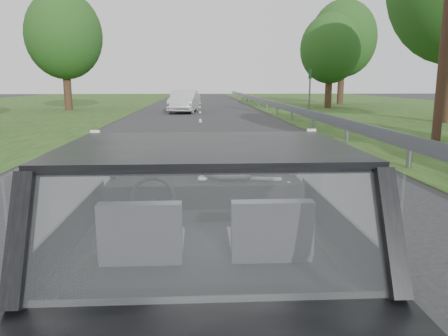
{
  "coord_description": "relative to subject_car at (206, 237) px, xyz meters",
  "views": [
    {
      "loc": [
        -0.04,
        -2.92,
        1.79
      ],
      "look_at": [
        0.16,
        0.51,
        1.12
      ],
      "focal_mm": 35.0,
      "sensor_mm": 36.0,
      "label": 1
    }
  ],
  "objects": [
    {
      "name": "tree_6",
      "position": [
        -8.72,
        26.83,
        2.96
      ],
      "size": [
        6.43,
        6.43,
        7.37
      ],
      "primitive_type": null,
      "rotation": [
        0.0,
        0.0,
        -0.42
      ],
      "color": "#21571B",
      "rests_on": "ground"
    },
    {
      "name": "driver_seat",
      "position": [
        -0.4,
        -0.29,
        0.16
      ],
      "size": [
        0.5,
        0.72,
        0.42
      ],
      "primitive_type": "cube",
      "color": "black",
      "rests_on": "subject_car"
    },
    {
      "name": "tree_2",
      "position": [
        9.17,
        28.19,
        2.46
      ],
      "size": [
        4.89,
        4.89,
        6.36
      ],
      "primitive_type": null,
      "rotation": [
        0.0,
        0.0,
        0.18
      ],
      "color": "#21571B",
      "rests_on": "ground"
    },
    {
      "name": "subject_car",
      "position": [
        0.0,
        0.0,
        0.0
      ],
      "size": [
        1.8,
        4.0,
        1.45
      ],
      "primitive_type": "cube",
      "color": "black",
      "rests_on": "ground"
    },
    {
      "name": "other_car",
      "position": [
        -0.97,
        24.04,
        -0.05
      ],
      "size": [
        2.04,
        4.27,
        1.36
      ],
      "primitive_type": "imported",
      "rotation": [
        0.0,
        0.0,
        -0.1
      ],
      "color": "silver",
      "rests_on": "ground"
    },
    {
      "name": "tree_3",
      "position": [
        11.71,
        33.34,
        3.36
      ],
      "size": [
        6.95,
        6.95,
        8.17
      ],
      "primitive_type": null,
      "rotation": [
        0.0,
        0.0,
        0.36
      ],
      "color": "#21571B",
      "rests_on": "ground"
    },
    {
      "name": "ground",
      "position": [
        0.0,
        0.0,
        -0.72
      ],
      "size": [
        140.0,
        140.0,
        0.0
      ],
      "primitive_type": "plane",
      "color": "#3A3A3A",
      "rests_on": "ground"
    },
    {
      "name": "guardrail",
      "position": [
        4.3,
        10.0,
        -0.15
      ],
      "size": [
        0.05,
        90.0,
        0.32
      ],
      "primitive_type": "cube",
      "color": "gray",
      "rests_on": "ground"
    },
    {
      "name": "cat",
      "position": [
        0.19,
        0.59,
        0.35
      ],
      "size": [
        0.54,
        0.2,
        0.24
      ],
      "primitive_type": "ellipsoid",
      "rotation": [
        0.0,
        0.0,
        -0.06
      ],
      "color": "slate",
      "rests_on": "dashboard"
    },
    {
      "name": "dashboard",
      "position": [
        0.0,
        0.62,
        0.12
      ],
      "size": [
        1.58,
        0.45,
        0.3
      ],
      "primitive_type": "cube",
      "color": "black",
      "rests_on": "subject_car"
    },
    {
      "name": "passenger_seat",
      "position": [
        0.4,
        -0.29,
        0.16
      ],
      "size": [
        0.5,
        0.72,
        0.42
      ],
      "primitive_type": "cube",
      "color": "black",
      "rests_on": "subject_car"
    },
    {
      "name": "steering_wheel",
      "position": [
        -0.4,
        0.33,
        0.2
      ],
      "size": [
        0.36,
        0.36,
        0.04
      ],
      "primitive_type": "torus",
      "color": "black",
      "rests_on": "dashboard"
    },
    {
      "name": "highway_sign",
      "position": [
        6.99,
        24.92,
        0.61
      ],
      "size": [
        0.52,
        1.02,
        2.67
      ],
      "primitive_type": "cube",
      "rotation": [
        0.0,
        0.0,
        -0.41
      ],
      "color": "#0F521A",
      "rests_on": "ground"
    }
  ]
}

